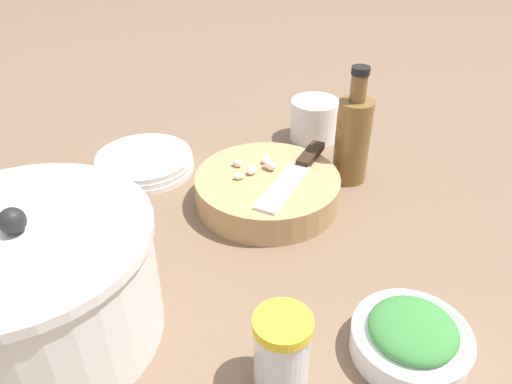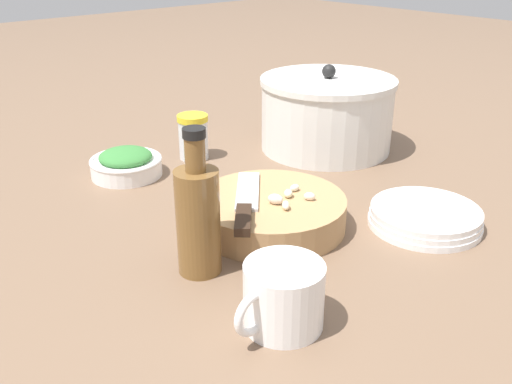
# 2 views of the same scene
# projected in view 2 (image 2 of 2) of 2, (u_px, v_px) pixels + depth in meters

# --- Properties ---
(ground_plane) EXTENTS (5.00, 5.00, 0.00)m
(ground_plane) POSITION_uv_depth(u_px,v_px,m) (264.00, 213.00, 0.93)
(ground_plane) COLOR brown
(cutting_board) EXTENTS (0.23, 0.23, 0.05)m
(cutting_board) POSITION_uv_depth(u_px,v_px,m) (271.00, 212.00, 0.88)
(cutting_board) COLOR tan
(cutting_board) RESTS_ON ground_plane
(chef_knife) EXTENTS (0.18, 0.17, 0.01)m
(chef_knife) POSITION_uv_depth(u_px,v_px,m) (245.00, 204.00, 0.84)
(chef_knife) COLOR black
(chef_knife) RESTS_ON cutting_board
(garlic_cloves) EXTENTS (0.05, 0.07, 0.02)m
(garlic_cloves) POSITION_uv_depth(u_px,v_px,m) (287.00, 197.00, 0.86)
(garlic_cloves) COLOR #E6E5C4
(garlic_cloves) RESTS_ON cutting_board
(herb_bowl) EXTENTS (0.13, 0.13, 0.05)m
(herb_bowl) POSITION_uv_depth(u_px,v_px,m) (126.00, 163.00, 1.07)
(herb_bowl) COLOR white
(herb_bowl) RESTS_ON ground_plane
(spice_jar) EXTENTS (0.06, 0.06, 0.09)m
(spice_jar) POSITION_uv_depth(u_px,v_px,m) (193.00, 136.00, 1.14)
(spice_jar) COLOR silver
(spice_jar) RESTS_ON ground_plane
(coffee_mug) EXTENTS (0.09, 0.12, 0.08)m
(coffee_mug) POSITION_uv_depth(u_px,v_px,m) (283.00, 296.00, 0.65)
(coffee_mug) COLOR white
(coffee_mug) RESTS_ON ground_plane
(plate_stack) EXTENTS (0.17, 0.17, 0.03)m
(plate_stack) POSITION_uv_depth(u_px,v_px,m) (425.00, 217.00, 0.89)
(plate_stack) COLOR white
(plate_stack) RESTS_ON ground_plane
(oil_bottle) EXTENTS (0.06, 0.06, 0.20)m
(oil_bottle) POSITION_uv_depth(u_px,v_px,m) (198.00, 217.00, 0.74)
(oil_bottle) COLOR brown
(oil_bottle) RESTS_ON ground_plane
(stock_pot) EXTENTS (0.28, 0.28, 0.18)m
(stock_pot) POSITION_uv_depth(u_px,v_px,m) (327.00, 114.00, 1.18)
(stock_pot) COLOR silver
(stock_pot) RESTS_ON ground_plane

